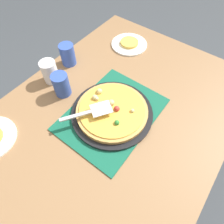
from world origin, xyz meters
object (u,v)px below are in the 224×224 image
at_px(cup_near, 50,72).
at_px(served_slice_left, 129,42).
at_px(pizza_server, 91,112).
at_px(plate_near_left, 129,44).
at_px(pizza, 112,110).
at_px(pizza_pan, 112,113).
at_px(cup_far, 61,85).
at_px(cup_corner, 68,55).

bearing_deg(cup_near, served_slice_left, -18.11).
bearing_deg(pizza_server, plate_near_left, 17.13).
height_order(pizza, cup_near, cup_near).
bearing_deg(pizza, cup_near, 92.19).
bearing_deg(cup_near, pizza_server, -101.33).
height_order(pizza_pan, plate_near_left, pizza_pan).
bearing_deg(served_slice_left, cup_far, 174.48).
bearing_deg(cup_near, pizza, -87.81).
distance_m(cup_near, cup_corner, 0.15).
xyz_separation_m(plate_near_left, cup_corner, (-0.34, 0.18, 0.06)).
xyz_separation_m(plate_near_left, served_slice_left, (0.00, 0.00, 0.01)).
xyz_separation_m(pizza, cup_corner, (0.14, 0.41, 0.03)).
height_order(pizza_pan, pizza, pizza).
bearing_deg(pizza_pan, pizza, 73.00).
distance_m(plate_near_left, cup_corner, 0.39).
height_order(pizza, plate_near_left, pizza).
relative_size(pizza_pan, plate_near_left, 1.73).
relative_size(pizza, plate_near_left, 1.50).
xyz_separation_m(served_slice_left, pizza_server, (-0.56, -0.17, 0.05)).
relative_size(cup_corner, pizza_server, 0.56).
distance_m(cup_near, pizza_server, 0.34).
distance_m(pizza, cup_near, 0.39).
xyz_separation_m(pizza_pan, plate_near_left, (0.48, 0.23, -0.01)).
distance_m(plate_near_left, cup_far, 0.53).
bearing_deg(pizza_server, served_slice_left, 17.13).
distance_m(pizza, cup_corner, 0.43).
height_order(pizza, cup_far, cup_far).
bearing_deg(served_slice_left, pizza_server, -162.87).
bearing_deg(pizza_pan, plate_near_left, 25.39).
distance_m(pizza_pan, cup_near, 0.39).
relative_size(pizza_pan, pizza, 1.15).
height_order(plate_near_left, cup_corner, cup_corner).
distance_m(pizza_pan, plate_near_left, 0.53).
distance_m(pizza, cup_far, 0.28).
relative_size(pizza, pizza_server, 1.54).
bearing_deg(plate_near_left, cup_far, 174.48).
xyz_separation_m(cup_corner, pizza_server, (-0.22, -0.35, 0.01)).
relative_size(pizza_pan, cup_corner, 3.17).
bearing_deg(served_slice_left, cup_corner, 152.04).
relative_size(served_slice_left, cup_corner, 0.92).
bearing_deg(pizza_server, pizza_pan, -33.93).
height_order(plate_near_left, cup_near, cup_near).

